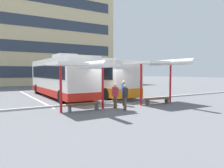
# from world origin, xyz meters

# --- Properties ---
(ground_plane) EXTENTS (160.00, 160.00, 0.00)m
(ground_plane) POSITION_xyz_m (0.00, 0.00, 0.00)
(ground_plane) COLOR slate
(terminal_building) EXTENTS (31.23, 15.79, 24.00)m
(terminal_building) POSITION_xyz_m (0.02, 33.01, 10.63)
(terminal_building) COLOR #D1BC8C
(terminal_building) RESTS_ON ground
(coach_bus_0) EXTENTS (2.67, 11.43, 3.81)m
(coach_bus_0) POSITION_xyz_m (-1.67, 6.58, 1.81)
(coach_bus_0) COLOR silver
(coach_bus_0) RESTS_ON ground
(coach_bus_1) EXTENTS (3.13, 11.83, 3.55)m
(coach_bus_1) POSITION_xyz_m (2.19, 6.36, 1.64)
(coach_bus_1) COLOR silver
(coach_bus_1) RESTS_ON ground
(lane_stripe_0) EXTENTS (0.16, 14.00, 0.01)m
(lane_stripe_0) POSITION_xyz_m (-3.91, 7.57, 0.00)
(lane_stripe_0) COLOR white
(lane_stripe_0) RESTS_ON ground
(lane_stripe_1) EXTENTS (0.16, 14.00, 0.01)m
(lane_stripe_1) POSITION_xyz_m (0.00, 7.57, 0.00)
(lane_stripe_1) COLOR white
(lane_stripe_1) RESTS_ON ground
(lane_stripe_2) EXTENTS (0.16, 14.00, 0.01)m
(lane_stripe_2) POSITION_xyz_m (3.91, 7.57, 0.00)
(lane_stripe_2) COLOR white
(lane_stripe_2) RESTS_ON ground
(waiting_shelter_0) EXTENTS (3.68, 4.09, 2.87)m
(waiting_shelter_0) POSITION_xyz_m (-2.66, -1.24, 2.64)
(waiting_shelter_0) COLOR red
(waiting_shelter_0) RESTS_ON ground
(bench_0) EXTENTS (2.01, 0.56, 0.45)m
(bench_0) POSITION_xyz_m (-2.66, -1.05, 0.34)
(bench_0) COLOR brown
(bench_0) RESTS_ON ground
(waiting_shelter_1) EXTENTS (3.82, 4.59, 3.12)m
(waiting_shelter_1) POSITION_xyz_m (2.95, -1.50, 2.89)
(waiting_shelter_1) COLOR red
(waiting_shelter_1) RESTS_ON ground
(bench_1) EXTENTS (2.01, 0.68, 0.45)m
(bench_1) POSITION_xyz_m (2.95, -1.34, 0.34)
(bench_1) COLOR brown
(bench_1) RESTS_ON ground
(platform_kerb) EXTENTS (44.00, 0.24, 0.12)m
(platform_kerb) POSITION_xyz_m (0.00, 1.13, 0.06)
(platform_kerb) COLOR #ADADA8
(platform_kerb) RESTS_ON ground
(waiting_passenger_0) EXTENTS (0.35, 0.54, 1.72)m
(waiting_passenger_0) POSITION_xyz_m (0.43, -0.79, 1.00)
(waiting_passenger_0) COLOR black
(waiting_passenger_0) RESTS_ON ground
(waiting_passenger_1) EXTENTS (0.35, 0.50, 1.57)m
(waiting_passenger_1) POSITION_xyz_m (-0.50, -2.25, 0.89)
(waiting_passenger_1) COLOR brown
(waiting_passenger_1) RESTS_ON ground
(waiting_passenger_2) EXTENTS (0.23, 0.45, 1.54)m
(waiting_passenger_2) POSITION_xyz_m (-0.56, -1.25, 0.87)
(waiting_passenger_2) COLOR brown
(waiting_passenger_2) RESTS_ON ground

